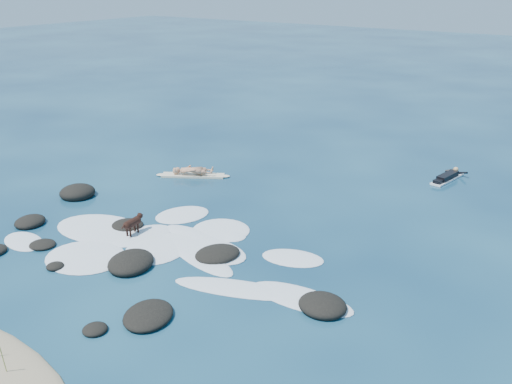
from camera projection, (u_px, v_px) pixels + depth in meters
The scene contains 6 objects.
ground at pixel (175, 249), 19.07m from camera, with size 160.00×160.00×0.00m, color #0A2642.
reef_rocks at pixel (99, 247), 18.96m from camera, with size 13.97×7.44×0.64m.
breaking_foam at pixel (170, 247), 19.23m from camera, with size 12.39×7.05×0.12m.
standing_surfer_rig at pixel (192, 161), 25.59m from camera, with size 3.05×2.02×1.92m.
paddling_surfer_rig at pixel (448, 177), 25.38m from camera, with size 1.11×2.46×0.43m.
dog at pixel (133, 222), 19.92m from camera, with size 0.36×1.16×0.74m.
Camera 1 is at (12.02, -12.47, 8.64)m, focal length 40.00 mm.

